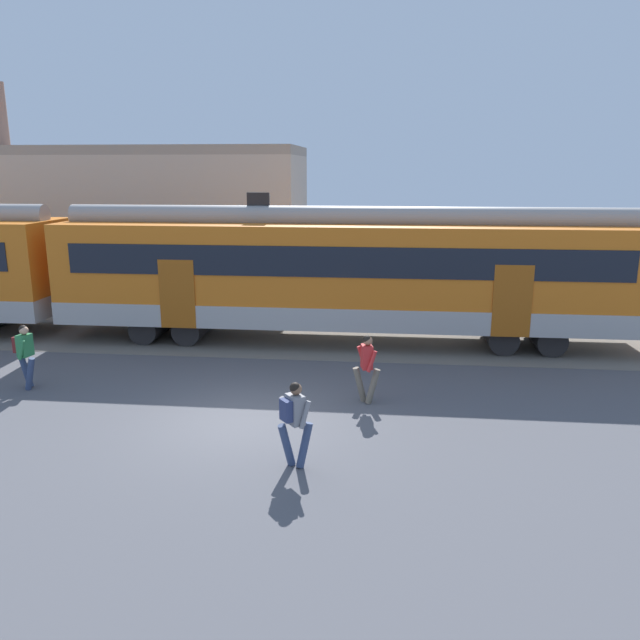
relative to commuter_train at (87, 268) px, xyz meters
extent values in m
plane|color=#515156|center=(6.79, -6.80, -2.25)|extent=(160.00, 160.00, 0.00)
cube|color=slate|center=(-2.48, 0.00, -2.25)|extent=(80.00, 4.40, 0.01)
cube|color=#B2ADA8|center=(8.52, 0.00, -1.20)|extent=(18.00, 3.06, 0.70)
cube|color=orange|center=(8.52, 0.00, 0.35)|extent=(18.00, 3.00, 2.40)
cube|color=black|center=(8.52, -1.51, 0.55)|extent=(16.56, 0.03, 0.90)
cube|color=#AC5413|center=(13.47, -1.52, -0.50)|extent=(1.10, 0.04, 2.10)
cube|color=#AC5413|center=(3.57, -1.52, -0.50)|extent=(1.10, 0.04, 2.10)
cylinder|color=gray|center=(8.52, 0.00, 1.73)|extent=(17.64, 0.70, 0.70)
cube|color=black|center=(5.82, 0.00, 2.28)|extent=(0.70, 0.12, 0.40)
cylinder|color=black|center=(14.80, 0.00, -1.80)|extent=(0.90, 2.40, 0.90)
cylinder|color=black|center=(13.40, 0.00, -1.80)|extent=(0.90, 2.40, 0.90)
cylinder|color=black|center=(3.64, 0.00, -1.80)|extent=(0.90, 2.40, 0.90)
cylinder|color=black|center=(2.24, 0.00, -1.80)|extent=(0.90, 2.40, 0.90)
cylinder|color=navy|center=(1.00, -5.43, -1.82)|extent=(0.37, 0.21, 0.87)
cylinder|color=navy|center=(0.76, -5.20, -1.82)|extent=(0.37, 0.21, 0.87)
cube|color=#2D7F47|center=(0.88, -5.32, -1.11)|extent=(0.30, 0.40, 0.56)
cylinder|color=#2D7F47|center=(0.84, -5.09, -1.16)|extent=(0.26, 0.13, 0.52)
cylinder|color=#2D7F47|center=(0.92, -5.55, -1.16)|extent=(0.26, 0.13, 0.52)
sphere|color=tan|center=(0.90, -5.32, -0.72)|extent=(0.22, 0.22, 0.22)
sphere|color=black|center=(0.88, -5.32, -0.69)|extent=(0.20, 0.20, 0.20)
cube|color=maroon|center=(0.70, -5.29, -1.09)|extent=(0.20, 0.30, 0.40)
cylinder|color=navy|center=(8.41, -8.81, -1.82)|extent=(0.37, 0.34, 0.87)
cylinder|color=navy|center=(8.08, -8.84, -1.82)|extent=(0.37, 0.34, 0.87)
cube|color=gray|center=(8.24, -8.83, -1.11)|extent=(0.41, 0.43, 0.56)
cylinder|color=gray|center=(8.04, -8.70, -1.16)|extent=(0.25, 0.22, 0.52)
cylinder|color=gray|center=(8.44, -8.95, -1.16)|extent=(0.25, 0.22, 0.52)
sphere|color=brown|center=(8.26, -8.82, -0.72)|extent=(0.22, 0.22, 0.22)
sphere|color=black|center=(8.24, -8.83, -0.69)|extent=(0.20, 0.20, 0.20)
cube|color=navy|center=(8.10, -8.94, -1.09)|extent=(0.30, 0.32, 0.40)
cylinder|color=#6B6051|center=(9.60, -5.44, -1.82)|extent=(0.38, 0.22, 0.87)
cylinder|color=#6B6051|center=(9.29, -5.33, -1.82)|extent=(0.38, 0.22, 0.87)
cube|color=red|center=(9.44, -5.39, -1.11)|extent=(0.31, 0.40, 0.56)
cylinder|color=red|center=(9.32, -5.19, -1.16)|extent=(0.26, 0.14, 0.52)
cylinder|color=red|center=(9.57, -5.58, -1.16)|extent=(0.26, 0.14, 0.52)
sphere|color=#9E7051|center=(9.46, -5.38, -0.72)|extent=(0.22, 0.22, 0.22)
sphere|color=black|center=(9.44, -5.39, -0.69)|extent=(0.20, 0.20, 0.20)
cube|color=#B2A899|center=(-2.43, 8.14, 0.75)|extent=(16.85, 5.00, 6.00)
cube|color=gray|center=(-2.43, 8.14, 3.95)|extent=(16.85, 5.00, 0.40)
cylinder|color=#8C6656|center=(-7.48, 8.14, 5.35)|extent=(0.50, 0.50, 3.20)
camera|label=1|loc=(9.83, -19.46, 3.19)|focal=35.00mm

